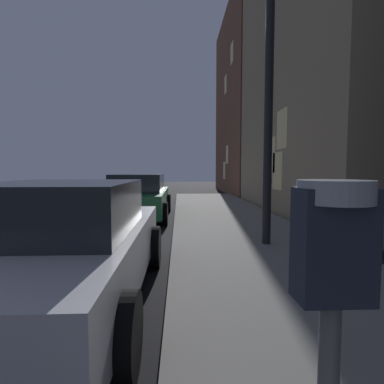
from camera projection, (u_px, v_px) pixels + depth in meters
name	position (u px, v px, depth m)	size (l,w,h in m)	color
parking_meter	(331.00, 307.00, 0.80)	(0.19, 0.19, 1.38)	#59595B
car_silver	(66.00, 246.00, 3.42)	(1.97, 4.17, 1.43)	#B7B7BF
car_green	(139.00, 196.00, 9.75)	(1.95, 4.53, 1.43)	#19592D
street_lamp	(269.00, 62.00, 5.51)	(0.44, 0.44, 5.09)	black
building_far	(284.00, 103.00, 20.51)	(8.18, 10.21, 12.26)	brown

